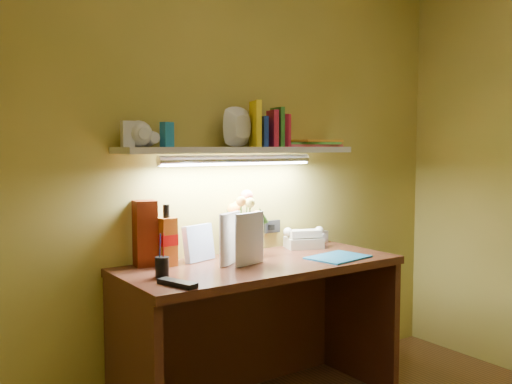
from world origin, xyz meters
The scene contains 13 objects.
desk centered at (0.00, 1.20, 0.38)m, with size 1.40×0.60×0.75m, color #3D1B10.
flower_bouquet centered at (0.03, 1.39, 0.91)m, with size 0.20×0.20×0.32m, color black, non-canonical shape.
telephone centered at (0.42, 1.38, 0.81)m, with size 0.20×0.15×0.12m, color beige, non-canonical shape.
desk_clock centered at (0.62, 1.45, 0.78)m, with size 0.07×0.03×0.07m, color silver.
whisky_bottle centered at (-0.42, 1.38, 0.90)m, with size 0.08×0.08×0.29m, color #A74E16, non-canonical shape.
whisky_box centered at (-0.50, 1.44, 0.91)m, with size 0.10×0.10×0.31m, color #5A1A07.
pen_cup centered at (-0.54, 1.19, 0.82)m, with size 0.06×0.06×0.15m, color black.
art_card centered at (-0.24, 1.40, 0.84)m, with size 0.18×0.04×0.18m, color white, non-canonical shape.
tv_remote centered at (-0.56, 1.00, 0.76)m, with size 0.05×0.19×0.02m, color black.
blue_folder centered at (0.38, 1.06, 0.75)m, with size 0.30×0.22×0.01m, color #1D74AB.
desk_book_a centered at (-0.24, 1.19, 0.88)m, with size 0.19×0.02×0.25m, color beige.
desk_book_b centered at (-0.17, 1.16, 0.88)m, with size 0.19×0.02×0.25m, color silver.
wall_shelf centered at (0.02, 1.38, 1.34)m, with size 1.31×0.33×0.27m.
Camera 1 is at (-1.59, -1.06, 1.32)m, focal length 40.00 mm.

